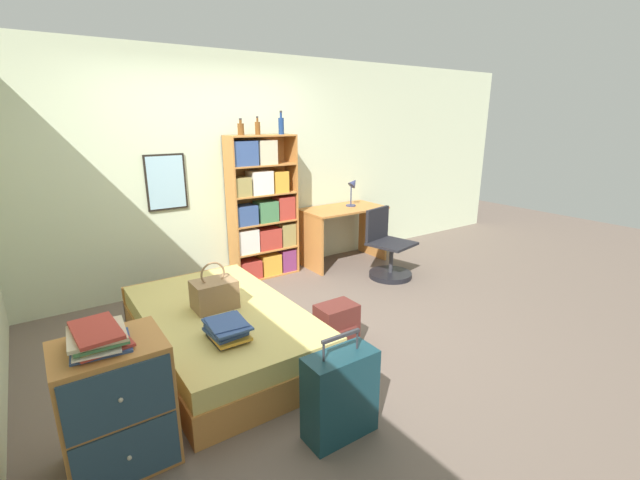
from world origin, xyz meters
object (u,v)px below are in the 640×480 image
handbag (214,294)px  desk_chair (388,256)px  book_stack_on_bed (227,330)px  desk (343,225)px  suitcase (340,395)px  backpack (337,327)px  magazine_pile_on_dresser (98,337)px  bed (221,330)px  bottle_green (241,129)px  desk_lamp (353,187)px  bookcase (262,213)px  dresser (116,405)px  bottle_clear (281,125)px  bottle_brown (258,128)px

handbag → desk_chair: bearing=11.2°
book_stack_on_bed → desk: (2.37, 1.74, 0.06)m
suitcase → backpack: bearing=54.3°
magazine_pile_on_dresser → bed: bearing=39.6°
bottle_green → desk_lamp: bottle_green is taller
suitcase → desk_lamp: bearing=50.1°
handbag → bookcase: (1.15, 1.36, 0.28)m
suitcase → desk: (2.01, 2.59, 0.23)m
desk_lamp → bottle_green: bearing=174.9°
bed → backpack: 0.96m
dresser → bottle_green: size_ratio=4.08×
handbag → desk_lamp: bearing=27.0°
handbag → dresser: 1.24m
dresser → bottle_clear: 3.49m
dresser → book_stack_on_bed: bearing=21.7°
bottle_clear → desk_chair: size_ratio=0.32×
handbag → desk_chair: 2.44m
book_stack_on_bed → suitcase: suitcase is taller
desk → handbag: bearing=-151.7°
suitcase → bookcase: (0.90, 2.74, 0.51)m
bottle_green → desk_lamp: bearing=-5.1°
bed → suitcase: 1.35m
book_stack_on_bed → desk: 2.95m
desk_lamp → book_stack_on_bed: bearing=-145.2°
bottle_clear → desk_lamp: 1.30m
bookcase → bottle_brown: bottle_brown is taller
bed → backpack: backpack is taller
handbag → dresser: size_ratio=0.53×
bookcase → bottle_brown: size_ratio=8.36×
desk → suitcase: bearing=-127.8°
dresser → desk_lamp: bearing=32.0°
bottle_brown → desk_lamp: size_ratio=0.53×
suitcase → backpack: 1.02m
bed → bottle_brown: bottle_brown is taller
bottle_brown → bottle_clear: size_ratio=0.77×
suitcase → backpack: size_ratio=1.71×
suitcase → book_stack_on_bed: bearing=113.5°
desk → backpack: (-1.42, -1.76, -0.32)m
suitcase → bottle_brown: size_ratio=3.37×
magazine_pile_on_dresser → bottle_clear: bearing=42.6°
bottle_green → desk: (1.32, -0.17, -1.26)m
bottle_green → desk: bearing=-7.2°
desk → book_stack_on_bed: bearing=-143.7°
dresser → bottle_clear: (2.32, 2.18, 1.43)m
book_stack_on_bed → bottle_clear: bearing=50.5°
handbag → suitcase: handbag is taller
desk_lamp → backpack: desk_lamp is taller
handbag → bottle_green: 2.08m
handbag → bottle_brown: 2.20m
handbag → desk: handbag is taller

